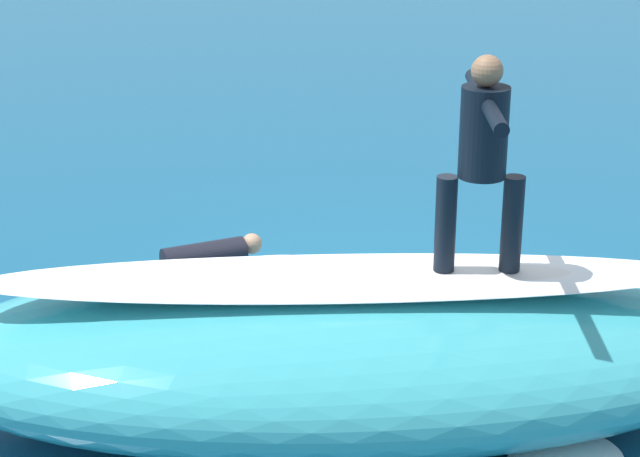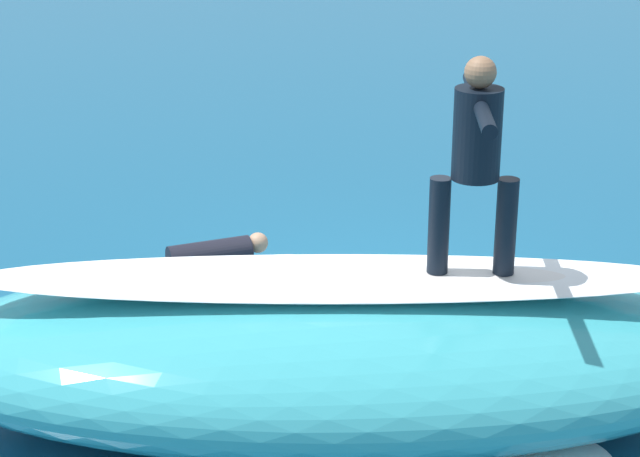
# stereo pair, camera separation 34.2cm
# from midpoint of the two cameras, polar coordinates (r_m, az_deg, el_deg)

# --- Properties ---
(ground_plane) EXTENTS (120.00, 120.00, 0.00)m
(ground_plane) POSITION_cam_midpoint_polar(r_m,az_deg,el_deg) (10.51, 1.17, -4.03)
(ground_plane) COLOR #145175
(wave_crest) EXTENTS (6.36, 2.71, 1.13)m
(wave_crest) POSITION_cam_midpoint_polar(r_m,az_deg,el_deg) (8.45, -0.19, -6.31)
(wave_crest) COLOR teal
(wave_crest) RESTS_ON ground_plane
(wave_foam_lip) EXTENTS (5.38, 1.01, 0.08)m
(wave_foam_lip) POSITION_cam_midpoint_polar(r_m,az_deg,el_deg) (8.19, -0.19, -2.55)
(wave_foam_lip) COLOR white
(wave_foam_lip) RESTS_ON wave_crest
(surfboard_riding) EXTENTS (1.85, 0.58, 0.09)m
(surfboard_riding) POSITION_cam_midpoint_polar(r_m,az_deg,el_deg) (8.29, 6.82, -2.40)
(surfboard_riding) COLOR silver
(surfboard_riding) RESTS_ON wave_crest
(surfer_riding) EXTENTS (0.64, 1.52, 1.60)m
(surfer_riding) POSITION_cam_midpoint_polar(r_m,az_deg,el_deg) (7.95, 7.12, 4.07)
(surfer_riding) COLOR black
(surfer_riding) RESTS_ON surfboard_riding
(surfboard_paddling) EXTENTS (2.16, 1.24, 0.07)m
(surfboard_paddling) POSITION_cam_midpoint_polar(r_m,az_deg,el_deg) (11.21, -6.79, -2.32)
(surfboard_paddling) COLOR silver
(surfboard_paddling) RESTS_ON ground_plane
(surfer_paddling) EXTENTS (1.67, 0.82, 0.31)m
(surfer_paddling) POSITION_cam_midpoint_polar(r_m,az_deg,el_deg) (11.11, -7.47, -1.63)
(surfer_paddling) COLOR black
(surfer_paddling) RESTS_ON surfboard_paddling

